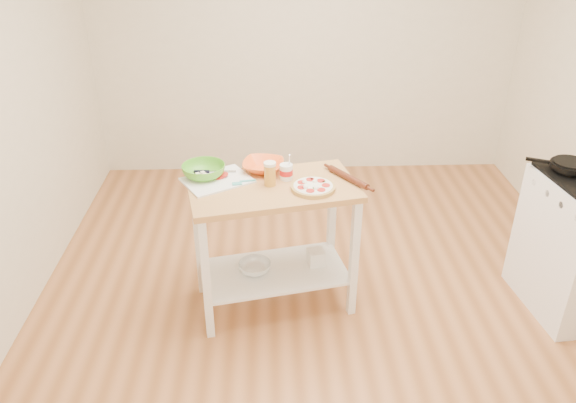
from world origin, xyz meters
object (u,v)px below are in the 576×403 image
Objects in this scene: spatula at (243,182)px; shelf_bin at (316,257)px; prep_island at (274,222)px; knife at (209,172)px; orange_bowl at (263,166)px; rolling_pin at (348,178)px; green_bowl at (204,171)px; beer_pint at (270,174)px; pizza at (313,187)px; shelf_glass_bowl at (255,267)px; yogurt_tub at (286,172)px; skillet at (569,165)px; cutting_board at (217,180)px.

shelf_bin is (0.47, 0.04, -0.60)m from spatula.
knife is (-0.41, 0.18, 0.28)m from prep_island.
shelf_bin is (0.29, 0.06, -0.33)m from prep_island.
orange_bowl is 0.56m from rolling_pin.
green_bowl is at bearing 147.40° from spatula.
orange_bowl is at bearing 101.57° from beer_pint.
orange_bowl is 0.73m from shelf_bin.
pizza is 1.80× the size of beer_pint.
knife is at bearing 145.39° from shelf_glass_bowl.
spatula is 0.83× the size of yogurt_tub.
spatula is at bearing 169.32° from pizza.
green_bowl is 1.53× the size of yogurt_tub.
skillet reaches higher than spatula.
spatula is at bearing -32.17° from knife.
pizza is 1.04× the size of orange_bowl.
spatula is at bearing -47.68° from cutting_board.
pizza is at bearing -15.71° from green_bowl.
yogurt_tub is (-0.16, 0.15, 0.03)m from pizza.
cutting_board reaches higher than spatula.
prep_island is 5.17× the size of shelf_glass_bowl.
skillet is at bearing 0.30° from shelf_bin.
spatula is 0.55× the size of knife.
pizza is 1.00× the size of green_bowl.
prep_island is 4.13× the size of pizza.
prep_island is 4.17× the size of knife.
green_bowl is (-0.38, -0.09, 0.01)m from orange_bowl.
prep_island is 0.37m from pizza.
spatula reaches higher than shelf_glass_bowl.
rolling_pin is (0.49, 0.04, -0.06)m from beer_pint.
orange_bowl reaches higher than knife.
yogurt_tub is at bearing -156.06° from skillet.
knife is at bearing -158.22° from skillet.
orange_bowl is at bearing 12.85° from green_bowl.
skillet is at bearing -1.57° from green_bowl.
yogurt_tub is (0.09, 0.09, 0.31)m from prep_island.
spatula is at bearing -166.61° from yogurt_tub.
cutting_board is 2.77× the size of yogurt_tub.
beer_pint is at bearing -16.17° from green_bowl.
shelf_bin is (-0.19, 0.01, -0.61)m from rolling_pin.
shelf_glass_bowl is at bearing -25.57° from green_bowl.
shelf_bin is (0.35, -0.16, -0.62)m from orange_bowl.
pizza is 1.01× the size of knife.
knife is at bearing -173.46° from orange_bowl.
spatula is (-0.19, 0.03, 0.27)m from prep_island.
shelf_glass_bowl is (-0.07, -0.23, -0.64)m from orange_bowl.
cutting_board is 4.56× the size of shelf_bin.
cutting_board is 3.35× the size of spatula.
knife is 1.52× the size of yogurt_tub.
rolling_pin is at bearing -154.83° from skillet.
yogurt_tub is at bearing -42.16° from orange_bowl.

